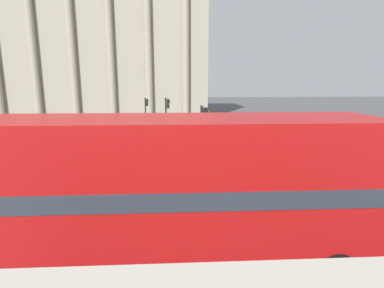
# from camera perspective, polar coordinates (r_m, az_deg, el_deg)

# --- Properties ---
(double_decker_bus) EXTENTS (11.02, 2.75, 4.09)m
(double_decker_bus) POSITION_cam_1_polar(r_m,az_deg,el_deg) (7.94, -5.01, -8.15)
(double_decker_bus) COLOR black
(double_decker_bus) RESTS_ON ground_plane
(plaza_building_left) EXTENTS (30.16, 12.19, 18.83)m
(plaza_building_left) POSITION_cam_1_polar(r_m,az_deg,el_deg) (46.83, -16.77, 16.67)
(plaza_building_left) COLOR #A39984
(plaza_building_left) RESTS_ON ground_plane
(traffic_light_near) EXTENTS (0.42, 0.24, 3.89)m
(traffic_light_near) POSITION_cam_1_polar(r_m,az_deg,el_deg) (14.32, 2.11, 1.94)
(traffic_light_near) COLOR black
(traffic_light_near) RESTS_ON ground_plane
(traffic_light_mid) EXTENTS (0.42, 0.24, 3.83)m
(traffic_light_mid) POSITION_cam_1_polar(r_m,az_deg,el_deg) (22.91, -4.80, 5.48)
(traffic_light_mid) COLOR black
(traffic_light_mid) RESTS_ON ground_plane
(traffic_light_far) EXTENTS (0.42, 0.24, 3.48)m
(traffic_light_far) POSITION_cam_1_polar(r_m,az_deg,el_deg) (29.75, -8.70, 6.40)
(traffic_light_far) COLOR black
(traffic_light_far) RESTS_ON ground_plane
(pedestrian_blue) EXTENTS (0.32, 0.32, 1.69)m
(pedestrian_blue) POSITION_cam_1_polar(r_m,az_deg,el_deg) (20.02, -9.32, 0.04)
(pedestrian_blue) COLOR #282B33
(pedestrian_blue) RESTS_ON ground_plane
(pedestrian_red) EXTENTS (0.32, 0.32, 1.64)m
(pedestrian_red) POSITION_cam_1_polar(r_m,az_deg,el_deg) (34.12, 2.76, 4.90)
(pedestrian_red) COLOR #282B33
(pedestrian_red) RESTS_ON ground_plane
(pedestrian_grey) EXTENTS (0.32, 0.32, 1.61)m
(pedestrian_grey) POSITION_cam_1_polar(r_m,az_deg,el_deg) (29.19, -10.85, 3.53)
(pedestrian_grey) COLOR #282B33
(pedestrian_grey) RESTS_ON ground_plane
(pedestrian_olive) EXTENTS (0.32, 0.32, 1.73)m
(pedestrian_olive) POSITION_cam_1_polar(r_m,az_deg,el_deg) (16.38, -26.59, -3.59)
(pedestrian_olive) COLOR #282B33
(pedestrian_olive) RESTS_ON ground_plane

